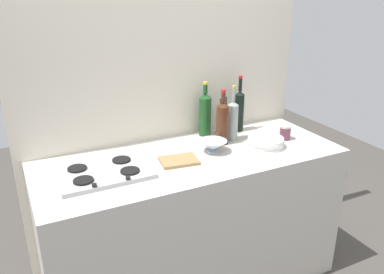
% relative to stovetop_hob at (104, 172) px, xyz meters
% --- Properties ---
extents(counter_block, '(1.80, 0.70, 0.90)m').
position_rel_stovetop_hob_xyz_m(counter_block, '(0.52, 0.01, -0.46)').
color(counter_block, beige).
rests_on(counter_block, ground).
extents(backsplash_panel, '(1.90, 0.06, 2.26)m').
position_rel_stovetop_hob_xyz_m(backsplash_panel, '(0.52, 0.39, 0.21)').
color(backsplash_panel, beige).
rests_on(backsplash_panel, ground).
extents(stovetop_hob, '(0.48, 0.34, 0.04)m').
position_rel_stovetop_hob_xyz_m(stovetop_hob, '(0.00, 0.00, 0.00)').
color(stovetop_hob, '#B2B2B7').
rests_on(stovetop_hob, counter_block).
extents(plate_stack, '(0.22, 0.22, 0.06)m').
position_rel_stovetop_hob_xyz_m(plate_stack, '(1.00, -0.07, 0.02)').
color(plate_stack, white).
rests_on(plate_stack, counter_block).
extents(wine_bottle_leftmost, '(0.06, 0.06, 0.38)m').
position_rel_stovetop_hob_xyz_m(wine_bottle_leftmost, '(1.00, 0.25, 0.13)').
color(wine_bottle_leftmost, black).
rests_on(wine_bottle_leftmost, counter_block).
extents(wine_bottle_mid_left, '(0.08, 0.08, 0.36)m').
position_rel_stovetop_hob_xyz_m(wine_bottle_mid_left, '(0.76, 0.28, 0.13)').
color(wine_bottle_mid_left, '#19471E').
rests_on(wine_bottle_mid_left, counter_block).
extents(wine_bottle_mid_right, '(0.07, 0.07, 0.36)m').
position_rel_stovetop_hob_xyz_m(wine_bottle_mid_right, '(0.87, 0.13, 0.12)').
color(wine_bottle_mid_right, gray).
rests_on(wine_bottle_mid_right, counter_block).
extents(wine_bottle_rightmost, '(0.08, 0.08, 0.35)m').
position_rel_stovetop_hob_xyz_m(wine_bottle_rightmost, '(0.78, 0.10, 0.13)').
color(wine_bottle_rightmost, '#472314').
rests_on(wine_bottle_rightmost, counter_block).
extents(mixing_bowl, '(0.17, 0.17, 0.07)m').
position_rel_stovetop_hob_xyz_m(mixing_bowl, '(0.66, 0.01, 0.03)').
color(mixing_bowl, silver).
rests_on(mixing_bowl, counter_block).
extents(utensil_crock, '(0.08, 0.08, 0.26)m').
position_rel_stovetop_hob_xyz_m(utensil_crock, '(0.86, 0.23, 0.05)').
color(utensil_crock, '#996B4C').
rests_on(utensil_crock, counter_block).
extents(condiment_jar_front, '(0.07, 0.07, 0.09)m').
position_rel_stovetop_hob_xyz_m(condiment_jar_front, '(1.18, -0.02, 0.03)').
color(condiment_jar_front, '#66384C').
rests_on(condiment_jar_front, counter_block).
extents(cutting_board, '(0.23, 0.18, 0.02)m').
position_rel_stovetop_hob_xyz_m(cutting_board, '(0.42, -0.04, -0.00)').
color(cutting_board, '#9E7A4C').
rests_on(cutting_board, counter_block).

